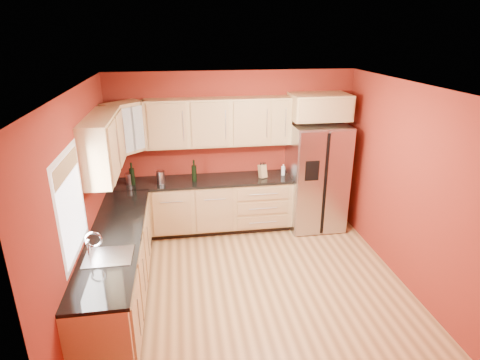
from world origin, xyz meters
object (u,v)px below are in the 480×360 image
at_px(refrigerator, 316,177).
at_px(wine_bottle_a, 132,174).
at_px(canister_left, 161,177).
at_px(knife_block, 262,171).
at_px(soap_dispenser, 283,170).

bearing_deg(refrigerator, wine_bottle_a, 179.54).
xyz_separation_m(canister_left, knife_block, (1.64, 0.03, 0.01)).
xyz_separation_m(knife_block, soap_dispenser, (0.36, 0.06, -0.02)).
distance_m(refrigerator, canister_left, 2.55).
xyz_separation_m(wine_bottle_a, knife_block, (2.07, 0.00, -0.07)).
bearing_deg(soap_dispenser, refrigerator, -9.12).
distance_m(wine_bottle_a, knife_block, 2.07).
height_order(knife_block, soap_dispenser, knife_block).
bearing_deg(wine_bottle_a, canister_left, -3.67).
distance_m(knife_block, soap_dispenser, 0.37).
relative_size(refrigerator, soap_dispenser, 9.53).
relative_size(canister_left, soap_dispenser, 1.10).
bearing_deg(refrigerator, knife_block, 178.37).
distance_m(canister_left, knife_block, 1.64).
relative_size(canister_left, knife_block, 0.95).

